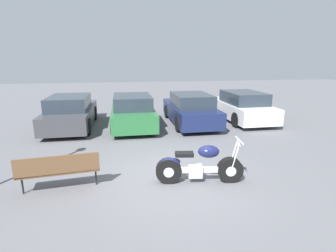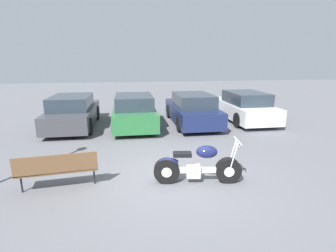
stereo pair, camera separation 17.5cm
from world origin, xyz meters
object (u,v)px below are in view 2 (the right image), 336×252
object	(u,v)px
parked_car_green	(134,111)
parked_car_dark_grey	(73,112)
parked_car_white	(244,107)
parked_car_navy	(192,109)
park_bench	(57,168)
motorcycle	(197,166)

from	to	relation	value
parked_car_green	parked_car_dark_grey	bearing A→B (deg)	175.58
parked_car_green	parked_car_white	bearing A→B (deg)	3.22
parked_car_green	parked_car_navy	bearing A→B (deg)	0.15
parked_car_white	park_bench	xyz separation A→B (m)	(-7.32, -6.14, -0.14)
motorcycle	parked_car_dark_grey	distance (m)	7.39
motorcycle	park_bench	size ratio (longest dim) A/B	1.17
parked_car_white	park_bench	world-z (taller)	parked_car_white
parked_car_white	parked_car_navy	bearing A→B (deg)	-173.72
parked_car_white	park_bench	size ratio (longest dim) A/B	2.48
park_bench	parked_car_green	bearing A→B (deg)	71.69
parked_car_navy	park_bench	size ratio (longest dim) A/B	2.48
parked_car_navy	park_bench	distance (m)	7.46
parked_car_navy	parked_car_green	bearing A→B (deg)	-179.85
parked_car_green	park_bench	bearing A→B (deg)	-108.31
parked_car_green	park_bench	size ratio (longest dim) A/B	2.48
parked_car_dark_grey	park_bench	size ratio (longest dim) A/B	2.48
motorcycle	parked_car_white	size ratio (longest dim) A/B	0.47
park_bench	parked_car_dark_grey	bearing A→B (deg)	97.17
parked_car_dark_grey	park_bench	xyz separation A→B (m)	(0.76, -6.05, -0.14)
park_bench	parked_car_white	bearing A→B (deg)	40.01
motorcycle	parked_car_green	distance (m)	6.13
parked_car_navy	parked_car_white	distance (m)	2.71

